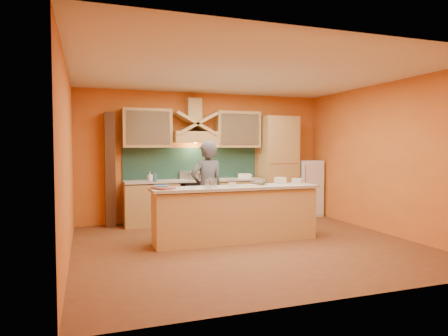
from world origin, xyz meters
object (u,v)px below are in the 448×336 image
object	(u,v)px
fridge	(306,188)
kitchen_scale	(232,184)
stove	(196,201)
mixing_bowl	(259,183)
person	(207,189)

from	to	relation	value
fridge	kitchen_scale	distance (m)	3.29
stove	mixing_bowl	bearing A→B (deg)	-69.64
person	mixing_bowl	xyz separation A→B (m)	(0.84, -0.38, 0.12)
person	kitchen_scale	bearing A→B (deg)	104.48
stove	kitchen_scale	world-z (taller)	kitchen_scale
fridge	kitchen_scale	xyz separation A→B (m)	(-2.60, -1.99, 0.34)
stove	mixing_bowl	distance (m)	1.99
fridge	mixing_bowl	distance (m)	2.73
person	stove	bearing A→B (deg)	-107.51
mixing_bowl	person	bearing A→B (deg)	155.46
kitchen_scale	person	bearing A→B (deg)	131.02
fridge	mixing_bowl	xyz separation A→B (m)	(-2.03, -1.80, 0.33)
person	kitchen_scale	size ratio (longest dim) A/B	15.95
stove	person	distance (m)	1.48
stove	kitchen_scale	distance (m)	2.06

